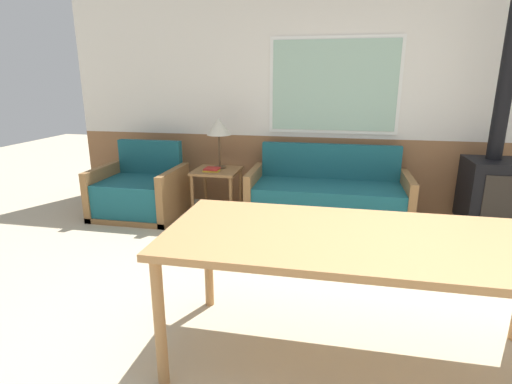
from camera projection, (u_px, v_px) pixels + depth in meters
ground_plane at (370, 338)px, 2.49m from camera, size 16.00×16.00×0.00m
wall_back at (362, 97)px, 4.59m from camera, size 7.20×0.09×2.70m
couch at (327, 199)px, 4.47m from camera, size 1.75×0.76×0.83m
armchair at (140, 193)px, 4.67m from camera, size 0.95×0.80×0.84m
side_table at (217, 178)px, 4.63m from camera, size 0.51×0.51×0.54m
table_lamp at (219, 128)px, 4.56m from camera, size 0.28×0.28×0.58m
book_stack at (212, 170)px, 4.52m from camera, size 0.18×0.15×0.04m
dining_table at (361, 247)px, 2.11m from camera, size 2.09×0.91×0.76m
wood_stove at (493, 174)px, 4.06m from camera, size 0.51×0.56×2.43m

